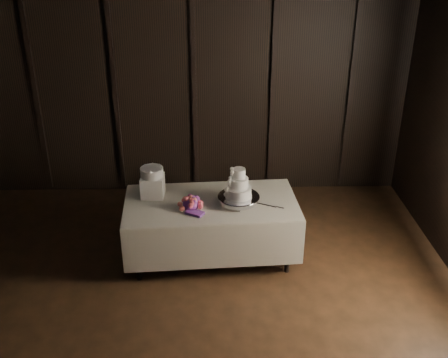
% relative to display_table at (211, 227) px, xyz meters
% --- Properties ---
extents(room, '(6.08, 7.08, 3.08)m').
position_rel_display_table_xyz_m(room, '(-0.22, -1.67, 1.08)').
color(room, black).
rests_on(room, ground).
extents(display_table, '(2.05, 1.16, 0.76)m').
position_rel_display_table_xyz_m(display_table, '(0.00, 0.00, 0.00)').
color(display_table, beige).
rests_on(display_table, ground).
extents(cake_stand, '(0.58, 0.58, 0.09)m').
position_rel_display_table_xyz_m(cake_stand, '(0.32, -0.04, 0.39)').
color(cake_stand, silver).
rests_on(cake_stand, display_table).
extents(wedding_cake, '(0.33, 0.29, 0.35)m').
position_rel_display_table_xyz_m(wedding_cake, '(0.29, -0.06, 0.57)').
color(wedding_cake, white).
rests_on(wedding_cake, cake_stand).
extents(bouquet, '(0.48, 0.52, 0.20)m').
position_rel_display_table_xyz_m(bouquet, '(-0.23, -0.16, 0.41)').
color(bouquet, '#E44F5A').
rests_on(bouquet, display_table).
extents(box_pedestal, '(0.27, 0.27, 0.25)m').
position_rel_display_table_xyz_m(box_pedestal, '(-0.68, 0.17, 0.47)').
color(box_pedestal, white).
rests_on(box_pedestal, display_table).
extents(small_cake, '(0.32, 0.32, 0.11)m').
position_rel_display_table_xyz_m(small_cake, '(-0.68, 0.17, 0.65)').
color(small_cake, white).
rests_on(small_cake, box_pedestal).
extents(cake_knife, '(0.34, 0.19, 0.01)m').
position_rel_display_table_xyz_m(cake_knife, '(0.61, -0.10, 0.35)').
color(cake_knife, silver).
rests_on(cake_knife, display_table).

